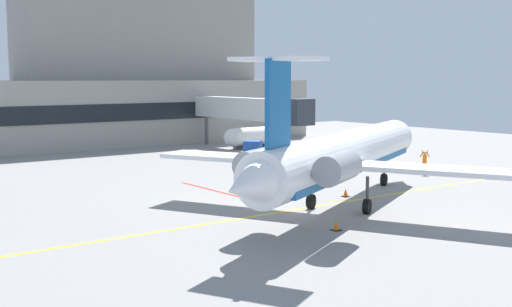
% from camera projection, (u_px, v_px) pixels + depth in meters
% --- Properties ---
extents(ground, '(120.00, 120.00, 0.11)m').
position_uv_depth(ground, '(312.00, 218.00, 37.45)').
color(ground, gray).
extents(terminal_building, '(57.94, 13.16, 19.31)m').
position_uv_depth(terminal_building, '(110.00, 84.00, 79.12)').
color(terminal_building, gray).
rests_on(terminal_building, ground).
extents(jet_bridge_east, '(2.40, 19.68, 5.96)m').
position_uv_depth(jet_bridge_east, '(251.00, 109.00, 70.69)').
color(jet_bridge_east, silver).
rests_on(jet_bridge_east, ground).
extents(regional_jet, '(27.56, 21.84, 9.00)m').
position_uv_depth(regional_jet, '(343.00, 155.00, 39.23)').
color(regional_jet, white).
rests_on(regional_jet, ground).
extents(pushback_tractor, '(4.00, 2.96, 2.08)m').
position_uv_depth(pushback_tractor, '(275.00, 163.00, 54.06)').
color(pushback_tractor, '#E5B20C').
rests_on(pushback_tractor, ground).
extents(belt_loader, '(3.70, 3.97, 2.17)m').
position_uv_depth(belt_loader, '(259.00, 153.00, 60.37)').
color(belt_loader, '#1E4CB2').
rests_on(belt_loader, ground).
extents(fuel_tank, '(7.74, 2.32, 2.40)m').
position_uv_depth(fuel_tank, '(252.00, 136.00, 74.07)').
color(fuel_tank, white).
rests_on(fuel_tank, ground).
extents(marshaller, '(0.59, 0.70, 2.03)m').
position_uv_depth(marshaller, '(425.00, 162.00, 54.01)').
color(marshaller, '#191E33').
rests_on(marshaller, ground).
extents(safety_cone_alpha, '(0.47, 0.47, 0.55)m').
position_uv_depth(safety_cone_alpha, '(346.00, 193.00, 43.75)').
color(safety_cone_alpha, orange).
rests_on(safety_cone_alpha, ground).
extents(safety_cone_bravo, '(0.47, 0.47, 0.55)m').
position_uv_depth(safety_cone_bravo, '(336.00, 226.00, 34.08)').
color(safety_cone_bravo, orange).
rests_on(safety_cone_bravo, ground).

